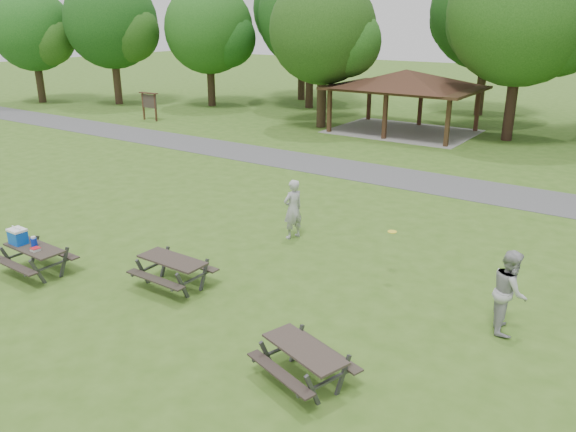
# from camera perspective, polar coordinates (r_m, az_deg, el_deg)

# --- Properties ---
(ground) EXTENTS (160.00, 160.00, 0.00)m
(ground) POSITION_cam_1_polar(r_m,az_deg,el_deg) (14.53, -12.36, -8.49)
(ground) COLOR #3A601B
(ground) RESTS_ON ground
(asphalt_path) EXTENTS (120.00, 3.20, 0.02)m
(asphalt_path) POSITION_cam_1_polar(r_m,az_deg,el_deg) (25.46, 10.89, 3.92)
(asphalt_path) COLOR #4B4B4E
(asphalt_path) RESTS_ON ground
(pavilion) EXTENTS (8.60, 7.01, 3.76)m
(pavilion) POSITION_cam_1_polar(r_m,az_deg,el_deg) (35.52, 11.87, 13.25)
(pavilion) COLOR #342213
(pavilion) RESTS_ON ground
(notice_board) EXTENTS (1.60, 0.30, 1.88)m
(notice_board) POSITION_cam_1_polar(r_m,az_deg,el_deg) (40.16, -13.94, 11.26)
(notice_board) COLOR #3D2416
(notice_board) RESTS_ON ground
(tree_row_a) EXTENTS (7.56, 7.20, 9.97)m
(tree_row_a) POSITION_cam_1_polar(r_m,az_deg,el_deg) (48.42, -17.40, 18.06)
(tree_row_a) COLOR #312116
(tree_row_a) RESTS_ON ground
(tree_row_b) EXTENTS (7.14, 6.80, 9.28)m
(tree_row_b) POSITION_cam_1_polar(r_m,az_deg,el_deg) (45.79, -7.94, 18.07)
(tree_row_b) COLOR black
(tree_row_b) RESTS_ON ground
(tree_row_c) EXTENTS (8.19, 7.80, 10.67)m
(tree_row_c) POSITION_cam_1_polar(r_m,az_deg,el_deg) (44.36, 2.40, 19.31)
(tree_row_c) COLOR black
(tree_row_c) RESTS_ON ground
(tree_row_d) EXTENTS (6.93, 6.60, 9.27)m
(tree_row_d) POSITION_cam_1_polar(r_m,az_deg,el_deg) (36.23, 3.69, 18.02)
(tree_row_d) COLOR black
(tree_row_d) RESTS_ON ground
(tree_row_e) EXTENTS (8.40, 8.00, 11.02)m
(tree_row_e) POSITION_cam_1_polar(r_m,az_deg,el_deg) (34.46, 22.89, 18.23)
(tree_row_e) COLOR black
(tree_row_e) RESTS_ON ground
(tree_deep_a) EXTENTS (8.40, 8.00, 11.38)m
(tree_deep_a) POSITION_cam_1_polar(r_m,az_deg,el_deg) (48.93, 1.55, 20.04)
(tree_deep_a) COLOR #2F1E15
(tree_deep_a) RESTS_ON ground
(tree_deep_b) EXTENTS (8.40, 8.00, 11.13)m
(tree_deep_b) POSITION_cam_1_polar(r_m,az_deg,el_deg) (43.19, 19.90, 18.70)
(tree_deep_b) COLOR #332016
(tree_deep_b) RESTS_ON ground
(tree_flank_left) EXTENTS (6.72, 6.40, 8.93)m
(tree_flank_left) POSITION_cam_1_polar(r_m,az_deg,el_deg) (51.55, -24.42, 16.59)
(tree_flank_left) COLOR black
(tree_flank_left) RESTS_ON ground
(picnic_table_near) EXTENTS (1.92, 1.57, 1.30)m
(picnic_table_near) POSITION_cam_1_polar(r_m,az_deg,el_deg) (17.01, -24.80, -2.90)
(picnic_table_near) COLOR #2D2621
(picnic_table_near) RESTS_ON ground
(picnic_table_middle) EXTENTS (1.91, 1.55, 0.82)m
(picnic_table_middle) POSITION_cam_1_polar(r_m,az_deg,el_deg) (14.98, -11.64, -4.96)
(picnic_table_middle) COLOR #2E2621
(picnic_table_middle) RESTS_ON ground
(picnic_table_far) EXTENTS (2.16, 1.93, 0.78)m
(picnic_table_far) POSITION_cam_1_polar(r_m,az_deg,el_deg) (11.11, 1.66, -14.02)
(picnic_table_far) COLOR #302723
(picnic_table_far) RESTS_ON ground
(frisbee_in_flight) EXTENTS (0.31, 0.31, 0.02)m
(frisbee_in_flight) POSITION_cam_1_polar(r_m,az_deg,el_deg) (15.01, 10.54, -1.58)
(frisbee_in_flight) COLOR yellow
(frisbee_in_flight) RESTS_ON ground
(frisbee_thrower) EXTENTS (0.66, 0.82, 1.94)m
(frisbee_thrower) POSITION_cam_1_polar(r_m,az_deg,el_deg) (17.79, 0.50, 0.70)
(frisbee_thrower) COLOR #A6A6A8
(frisbee_thrower) RESTS_ON ground
(frisbee_catcher) EXTENTS (1.01, 1.13, 1.94)m
(frisbee_catcher) POSITION_cam_1_polar(r_m,az_deg,el_deg) (13.50, 21.57, -7.12)
(frisbee_catcher) COLOR #A6A6A9
(frisbee_catcher) RESTS_ON ground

